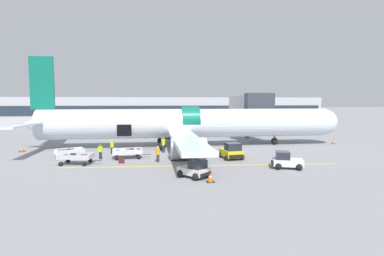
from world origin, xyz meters
TOP-DOWN VIEW (x-y plane):
  - ground_plane at (0.00, 0.00)m, footprint 500.00×500.00m
  - apron_marking_line at (1.87, -6.80)m, footprint 25.56×1.84m
  - terminal_strip at (0.00, 42.10)m, footprint 79.69×10.16m
  - jet_bridge_stub at (12.63, 11.67)m, footprint 3.92×11.73m
  - airplane at (1.94, 4.98)m, footprint 40.82×34.61m
  - baggage_tug_lead at (0.80, -10.84)m, footprint 2.57×2.64m
  - baggage_tug_mid at (9.12, -8.81)m, footprint 2.91×2.44m
  - baggage_tug_rear at (5.56, -4.02)m, footprint 2.37×2.85m
  - baggage_cart_loading at (-4.78, -2.27)m, footprint 3.99×2.32m
  - baggage_cart_queued at (-10.92, -0.86)m, footprint 3.70×2.65m
  - baggage_cart_empty at (-9.32, -4.67)m, footprint 4.00×2.23m
  - ground_crew_loader_a at (-6.78, 0.39)m, footprint 0.36×0.54m
  - ground_crew_loader_b at (-1.87, -4.66)m, footprint 0.46×0.54m
  - ground_crew_driver at (-1.13, 0.69)m, footprint 0.50×0.61m
  - ground_crew_supervisor at (-7.56, -2.40)m, footprint 0.49×0.49m
  - suitcase_on_tarmac_upright at (-5.27, -4.79)m, footprint 0.56×0.28m
  - safety_cone_nose at (22.20, 4.51)m, footprint 0.49×0.49m
  - safety_cone_engine_left at (1.72, -12.30)m, footprint 0.58×0.58m
  - safety_cone_wingtip at (2.25, -2.86)m, footprint 0.65×0.65m
  - safety_cone_tail at (-17.34, 3.53)m, footprint 0.64×0.64m

SIDE VIEW (x-z plane):
  - ground_plane at x=0.00m, z-range 0.00..0.00m
  - apron_marking_line at x=1.87m, z-range 0.00..0.01m
  - safety_cone_nose at x=22.20m, z-range -0.02..0.58m
  - suitcase_on_tarmac_upright at x=-5.27m, z-range -0.05..0.65m
  - safety_cone_tail at x=-17.34m, z-range -0.02..0.63m
  - safety_cone_wingtip at x=2.25m, z-range -0.02..0.64m
  - safety_cone_engine_left at x=1.72m, z-range -0.02..0.68m
  - baggage_cart_queued at x=-10.92m, z-range -0.01..0.92m
  - baggage_cart_loading at x=-4.78m, z-range 0.00..1.03m
  - baggage_cart_empty at x=-9.32m, z-range 0.03..1.03m
  - baggage_tug_lead at x=0.80m, z-range -0.10..1.26m
  - baggage_tug_mid at x=9.12m, z-range -0.10..1.36m
  - baggage_tug_rear at x=5.56m, z-range -0.12..1.54m
  - ground_crew_supervisor at x=-7.56m, z-range 0.04..1.57m
  - ground_crew_loader_b at x=-1.87m, z-range 0.04..1.59m
  - ground_crew_loader_a at x=-6.78m, z-range 0.04..1.62m
  - ground_crew_driver at x=-1.13m, z-range 0.05..1.81m
  - airplane at x=1.94m, z-range -2.67..8.44m
  - terminal_strip at x=0.00m, z-range 0.00..6.76m
  - jet_bridge_stub at x=12.63m, z-range 1.63..8.57m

